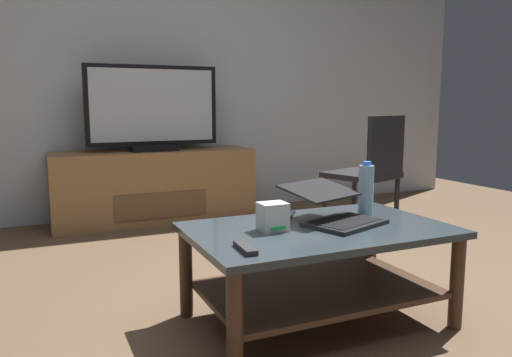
{
  "coord_description": "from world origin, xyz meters",
  "views": [
    {
      "loc": [
        -0.99,
        -1.87,
        0.97
      ],
      "look_at": [
        0.05,
        0.45,
        0.59
      ],
      "focal_mm": 34.96,
      "sensor_mm": 36.0,
      "label": 1
    }
  ],
  "objects_px": {
    "laptop": "(334,209)",
    "router_box": "(273,217)",
    "water_bottle_near": "(366,189)",
    "television": "(153,110)",
    "dining_chair": "(371,168)",
    "coffee_table": "(318,256)",
    "cell_phone": "(286,214)",
    "tv_remote": "(245,248)",
    "media_cabinet": "(155,186)"
  },
  "relations": [
    {
      "from": "television",
      "to": "water_bottle_near",
      "type": "height_order",
      "value": "television"
    },
    {
      "from": "media_cabinet",
      "to": "dining_chair",
      "type": "xyz_separation_m",
      "value": [
        1.33,
        -1.12,
        0.21
      ]
    },
    {
      "from": "television",
      "to": "coffee_table",
      "type": "bearing_deg",
      "value": -84.29
    },
    {
      "from": "television",
      "to": "cell_phone",
      "type": "distance_m",
      "value": 2.0
    },
    {
      "from": "coffee_table",
      "to": "tv_remote",
      "type": "relative_size",
      "value": 7.05
    },
    {
      "from": "dining_chair",
      "to": "router_box",
      "type": "distance_m",
      "value": 1.7
    },
    {
      "from": "dining_chair",
      "to": "laptop",
      "type": "xyz_separation_m",
      "value": [
        -1.0,
        -1.06,
        -0.01
      ]
    },
    {
      "from": "tv_remote",
      "to": "router_box",
      "type": "bearing_deg",
      "value": 48.91
    },
    {
      "from": "cell_phone",
      "to": "media_cabinet",
      "type": "bearing_deg",
      "value": 132.45
    },
    {
      "from": "coffee_table",
      "to": "water_bottle_near",
      "type": "distance_m",
      "value": 0.45
    },
    {
      "from": "coffee_table",
      "to": "television",
      "type": "distance_m",
      "value": 2.3
    },
    {
      "from": "coffee_table",
      "to": "television",
      "type": "relative_size",
      "value": 1.07
    },
    {
      "from": "coffee_table",
      "to": "laptop",
      "type": "relative_size",
      "value": 2.35
    },
    {
      "from": "coffee_table",
      "to": "tv_remote",
      "type": "xyz_separation_m",
      "value": [
        -0.43,
        -0.19,
        0.14
      ]
    },
    {
      "from": "coffee_table",
      "to": "router_box",
      "type": "xyz_separation_m",
      "value": [
        -0.21,
        0.03,
        0.19
      ]
    },
    {
      "from": "laptop",
      "to": "router_box",
      "type": "bearing_deg",
      "value": -177.72
    },
    {
      "from": "television",
      "to": "tv_remote",
      "type": "xyz_separation_m",
      "value": [
        -0.21,
        -2.4,
        -0.47
      ]
    },
    {
      "from": "coffee_table",
      "to": "laptop",
      "type": "height_order",
      "value": "laptop"
    },
    {
      "from": "coffee_table",
      "to": "media_cabinet",
      "type": "xyz_separation_m",
      "value": [
        -0.22,
        2.22,
        -0.01
      ]
    },
    {
      "from": "dining_chair",
      "to": "water_bottle_near",
      "type": "xyz_separation_m",
      "value": [
        -0.76,
        -0.97,
        0.05
      ]
    },
    {
      "from": "cell_phone",
      "to": "laptop",
      "type": "bearing_deg",
      "value": -26.11
    },
    {
      "from": "cell_phone",
      "to": "dining_chair",
      "type": "bearing_deg",
      "value": 72.98
    },
    {
      "from": "television",
      "to": "laptop",
      "type": "height_order",
      "value": "television"
    },
    {
      "from": "water_bottle_near",
      "to": "router_box",
      "type": "bearing_deg",
      "value": -169.56
    },
    {
      "from": "media_cabinet",
      "to": "cell_phone",
      "type": "relative_size",
      "value": 11.59
    },
    {
      "from": "router_box",
      "to": "cell_phone",
      "type": "height_order",
      "value": "router_box"
    },
    {
      "from": "media_cabinet",
      "to": "cell_phone",
      "type": "xyz_separation_m",
      "value": [
        0.2,
        -1.95,
        0.15
      ]
    },
    {
      "from": "dining_chair",
      "to": "router_box",
      "type": "bearing_deg",
      "value": -140.74
    },
    {
      "from": "television",
      "to": "cell_phone",
      "type": "relative_size",
      "value": 7.55
    },
    {
      "from": "media_cabinet",
      "to": "television",
      "type": "height_order",
      "value": "television"
    },
    {
      "from": "dining_chair",
      "to": "laptop",
      "type": "bearing_deg",
      "value": -133.29
    },
    {
      "from": "cell_phone",
      "to": "tv_remote",
      "type": "xyz_separation_m",
      "value": [
        -0.41,
        -0.47,
        0.01
      ]
    },
    {
      "from": "television",
      "to": "dining_chair",
      "type": "distance_m",
      "value": 1.77
    },
    {
      "from": "coffee_table",
      "to": "water_bottle_near",
      "type": "height_order",
      "value": "water_bottle_near"
    },
    {
      "from": "coffee_table",
      "to": "cell_phone",
      "type": "height_order",
      "value": "cell_phone"
    },
    {
      "from": "coffee_table",
      "to": "laptop",
      "type": "bearing_deg",
      "value": 20.49
    },
    {
      "from": "router_box",
      "to": "coffee_table",
      "type": "bearing_deg",
      "value": -7.21
    },
    {
      "from": "coffee_table",
      "to": "television",
      "type": "bearing_deg",
      "value": 95.71
    },
    {
      "from": "television",
      "to": "tv_remote",
      "type": "relative_size",
      "value": 6.61
    },
    {
      "from": "router_box",
      "to": "cell_phone",
      "type": "relative_size",
      "value": 0.86
    },
    {
      "from": "coffee_table",
      "to": "cell_phone",
      "type": "distance_m",
      "value": 0.31
    },
    {
      "from": "media_cabinet",
      "to": "laptop",
      "type": "relative_size",
      "value": 3.37
    },
    {
      "from": "media_cabinet",
      "to": "tv_remote",
      "type": "height_order",
      "value": "media_cabinet"
    },
    {
      "from": "television",
      "to": "water_bottle_near",
      "type": "relative_size",
      "value": 4.09
    },
    {
      "from": "media_cabinet",
      "to": "dining_chair",
      "type": "bearing_deg",
      "value": -40.18
    },
    {
      "from": "laptop",
      "to": "router_box",
      "type": "relative_size",
      "value": 4.0
    },
    {
      "from": "television",
      "to": "dining_chair",
      "type": "xyz_separation_m",
      "value": [
        1.33,
        -1.1,
        -0.41
      ]
    },
    {
      "from": "coffee_table",
      "to": "dining_chair",
      "type": "height_order",
      "value": "dining_chair"
    },
    {
      "from": "media_cabinet",
      "to": "tv_remote",
      "type": "xyz_separation_m",
      "value": [
        -0.21,
        -2.42,
        0.15
      ]
    },
    {
      "from": "laptop",
      "to": "router_box",
      "type": "distance_m",
      "value": 0.32
    }
  ]
}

